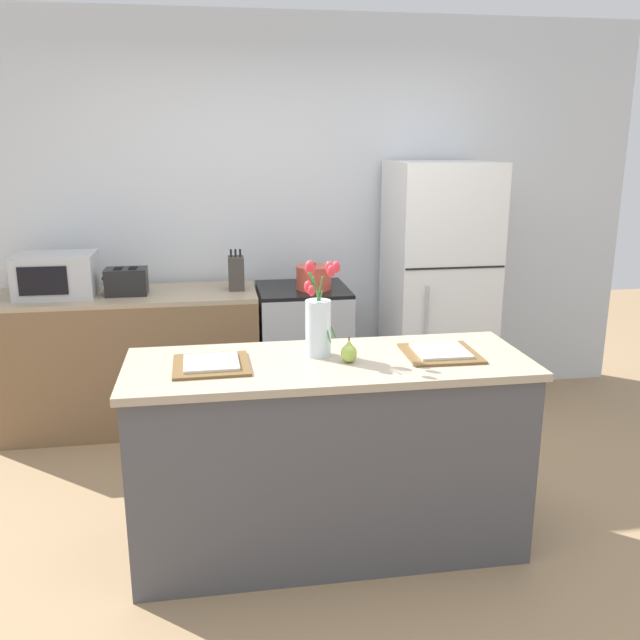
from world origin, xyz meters
TOP-DOWN VIEW (x-y plane):
  - ground_plane at (0.00, 0.00)m, footprint 10.00×10.00m
  - back_wall at (0.00, 2.00)m, footprint 5.20×0.08m
  - kitchen_island at (0.00, 0.00)m, footprint 1.80×0.66m
  - back_counter at (-1.06, 1.60)m, footprint 1.68×0.60m
  - stove_range at (0.10, 1.60)m, footprint 0.60×0.61m
  - refrigerator at (1.05, 1.60)m, footprint 0.68×0.67m
  - flower_vase at (-0.03, 0.08)m, footprint 0.17×0.17m
  - pear_figurine at (0.08, -0.04)m, footprint 0.07×0.07m
  - plate_setting_left at (-0.52, 0.00)m, footprint 0.33×0.33m
  - plate_setting_right at (0.52, 0.00)m, footprint 0.33×0.33m
  - toaster at (-1.04, 1.57)m, footprint 0.28×0.18m
  - cooking_pot at (0.17, 1.54)m, footprint 0.24×0.24m
  - microwave at (-1.47, 1.60)m, footprint 0.48×0.37m
  - knife_block at (-0.34, 1.61)m, footprint 0.10×0.14m

SIDE VIEW (x-z plane):
  - ground_plane at x=0.00m, z-range 0.00..0.00m
  - stove_range at x=0.10m, z-range 0.00..0.91m
  - back_counter at x=-1.06m, z-range 0.00..0.91m
  - kitchen_island at x=0.00m, z-range 0.00..0.92m
  - refrigerator at x=1.05m, z-range 0.00..1.73m
  - plate_setting_left at x=-0.52m, z-range 0.92..0.94m
  - plate_setting_right at x=0.52m, z-range 0.92..0.94m
  - pear_figurine at x=0.08m, z-range 0.91..1.03m
  - cooking_pot at x=0.17m, z-range 0.90..1.08m
  - toaster at x=-1.04m, z-range 0.91..1.08m
  - knife_block at x=-0.34m, z-range 0.88..1.15m
  - microwave at x=-1.47m, z-range 0.91..1.18m
  - flower_vase at x=-0.03m, z-range 0.87..1.30m
  - back_wall at x=0.00m, z-range 0.00..2.70m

